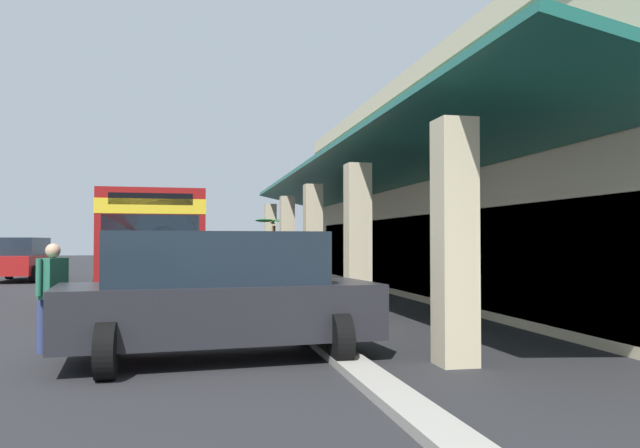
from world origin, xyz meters
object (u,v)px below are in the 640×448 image
object	(u,v)px
transit_bus	(154,240)
parked_suv_charcoal	(218,294)
pedestrian	(52,290)
potted_palm	(274,266)
parked_suv_red	(21,259)

from	to	relation	value
transit_bus	parked_suv_charcoal	xyz separation A→B (m)	(11.06, 1.57, -0.84)
pedestrian	transit_bus	bearing A→B (deg)	173.85
pedestrian	potted_palm	xyz separation A→B (m)	(-17.47, 5.91, -0.35)
potted_palm	transit_bus	bearing A→B (deg)	-32.53
parked_suv_charcoal	potted_palm	world-z (taller)	potted_palm
transit_bus	potted_palm	distance (m)	9.09
transit_bus	pedestrian	bearing A→B (deg)	-6.15
parked_suv_charcoal	parked_suv_red	world-z (taller)	same
pedestrian	parked_suv_charcoal	bearing A→B (deg)	65.77
parked_suv_charcoal	pedestrian	distance (m)	2.89
transit_bus	parked_suv_red	bearing A→B (deg)	-147.08
transit_bus	parked_suv_charcoal	bearing A→B (deg)	8.10
transit_bus	pedestrian	size ratio (longest dim) A/B	6.33
parked_suv_charcoal	pedestrian	world-z (taller)	parked_suv_charcoal
parked_suv_charcoal	pedestrian	xyz separation A→B (m)	(-1.19, -2.64, 0.00)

